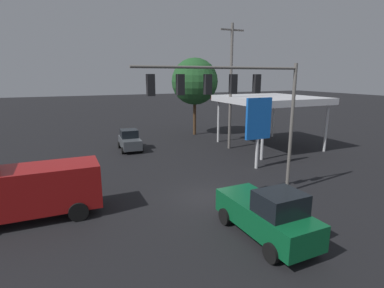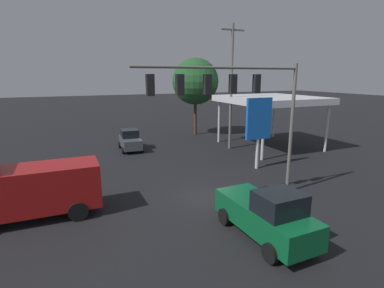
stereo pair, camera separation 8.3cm
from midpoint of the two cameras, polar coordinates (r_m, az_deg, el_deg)
ground_plane at (r=18.10m, az=2.45°, el=-10.01°), size 200.00×200.00×0.00m
traffic_signal_assembly at (r=16.11m, az=8.04°, el=9.11°), size 9.55×0.43×7.74m
utility_pole at (r=29.10m, az=7.31°, el=11.03°), size 2.40×0.26×11.71m
gas_station_canopy at (r=30.80m, az=14.55°, el=8.11°), size 8.44×8.99×5.05m
price_sign at (r=23.10m, az=12.43°, el=4.29°), size 2.14×0.27×5.45m
pickup_parked at (r=13.83m, az=13.97°, el=-12.91°), size 2.39×5.26×2.40m
delivery_truck at (r=16.91m, az=-29.69°, el=-7.30°), size 6.81×2.57×3.58m
hatchback_crossing at (r=29.48m, az=-11.86°, el=0.68°), size 2.12×3.88×1.97m
street_tree at (r=36.06m, az=0.45°, el=11.80°), size 5.46×5.46×9.10m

